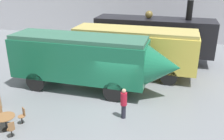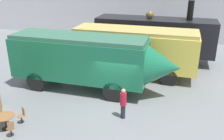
# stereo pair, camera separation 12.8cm
# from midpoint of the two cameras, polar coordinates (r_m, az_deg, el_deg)

# --- Properties ---
(ground_plane) EXTENTS (80.00, 80.00, 0.00)m
(ground_plane) POSITION_cam_midpoint_polar(r_m,az_deg,el_deg) (15.09, 0.86, -7.23)
(ground_plane) COLOR gray
(steam_locomotive) EXTENTS (9.87, 2.69, 5.19)m
(steam_locomotive) POSITION_cam_midpoint_polar(r_m,az_deg,el_deg) (21.78, 9.36, 7.88)
(steam_locomotive) COLOR black
(steam_locomotive) RESTS_ON ground_plane
(passenger_coach_vintage) EXTENTS (8.90, 2.70, 3.49)m
(passenger_coach_vintage) POSITION_cam_midpoint_polar(r_m,az_deg,el_deg) (18.32, 4.87, 5.07)
(passenger_coach_vintage) COLOR #E0C64C
(passenger_coach_vintage) RESTS_ON ground_plane
(streamlined_locomotive) EXTENTS (10.66, 2.54, 3.59)m
(streamlined_locomotive) POSITION_cam_midpoint_polar(r_m,az_deg,el_deg) (15.78, -5.03, 2.60)
(streamlined_locomotive) COLOR #196B47
(streamlined_locomotive) RESTS_ON ground_plane
(cafe_table_near) EXTENTS (0.96, 0.96, 0.73)m
(cafe_table_near) POSITION_cam_midpoint_polar(r_m,az_deg,el_deg) (13.43, -23.51, -10.22)
(cafe_table_near) COLOR black
(cafe_table_near) RESTS_ON ground_plane
(cafe_chair_0) EXTENTS (0.40, 0.40, 0.87)m
(cafe_chair_0) POSITION_cam_midpoint_polar(r_m,az_deg,el_deg) (12.76, -22.31, -12.26)
(cafe_chair_0) COLOR black
(cafe_chair_0) RESTS_ON ground_plane
(cafe_chair_1) EXTENTS (0.40, 0.40, 0.87)m
(cafe_chair_1) POSITION_cam_midpoint_polar(r_m,az_deg,el_deg) (13.65, -20.02, -9.57)
(cafe_chair_1) COLOR black
(cafe_chair_1) RESTS_ON ground_plane
(cafe_chair_2) EXTENTS (0.40, 0.40, 0.87)m
(cafe_chair_2) POSITION_cam_midpoint_polar(r_m,az_deg,el_deg) (14.20, -24.46, -9.01)
(cafe_chair_2) COLOR black
(cafe_chair_2) RESTS_ON ground_plane
(visitor_person) EXTENTS (0.34, 0.34, 1.71)m
(visitor_person) POSITION_cam_midpoint_polar(r_m,az_deg,el_deg) (13.10, 2.41, -7.41)
(visitor_person) COLOR #262633
(visitor_person) RESTS_ON ground_plane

